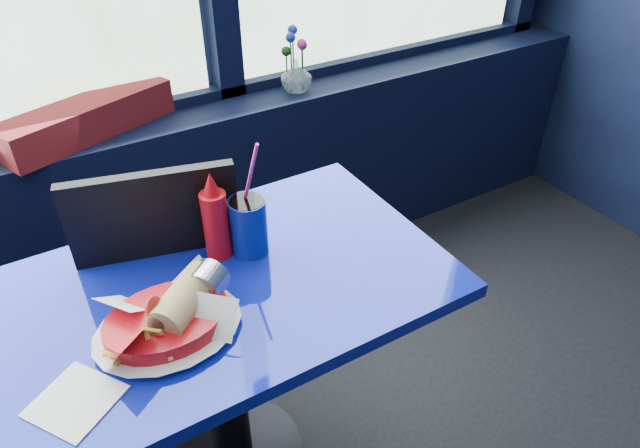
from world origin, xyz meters
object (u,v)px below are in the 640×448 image
(chair_near_back, at_px, (148,280))
(soda_cup, at_px, (249,225))
(near_table, at_px, (216,337))
(planter_box, at_px, (88,118))
(flower_vase, at_px, (296,72))
(ketchup_bottle, at_px, (215,220))
(food_basket, at_px, (169,318))

(chair_near_back, relative_size, soda_cup, 3.00)
(near_table, relative_size, planter_box, 2.01)
(chair_near_back, height_order, planter_box, chair_near_back)
(near_table, bearing_deg, flower_vase, 49.50)
(flower_vase, distance_m, ketchup_bottle, 0.97)
(flower_vase, height_order, soda_cup, soda_cup)
(flower_vase, distance_m, soda_cup, 0.94)
(flower_vase, height_order, ketchup_bottle, flower_vase)
(chair_near_back, bearing_deg, planter_box, -77.65)
(food_basket, xyz_separation_m, ketchup_bottle, (0.20, 0.20, 0.07))
(soda_cup, bearing_deg, flower_vase, 53.45)
(chair_near_back, bearing_deg, ketchup_bottle, 142.28)
(flower_vase, bearing_deg, planter_box, 177.24)
(near_table, relative_size, ketchup_bottle, 4.78)
(near_table, distance_m, chair_near_back, 0.33)
(planter_box, height_order, flower_vase, flower_vase)
(soda_cup, bearing_deg, near_table, -152.48)
(ketchup_bottle, bearing_deg, flower_vase, 48.84)
(planter_box, bearing_deg, near_table, -106.17)
(planter_box, distance_m, flower_vase, 0.78)
(near_table, bearing_deg, chair_near_back, 105.37)
(flower_vase, bearing_deg, chair_near_back, -146.96)
(chair_near_back, bearing_deg, soda_cup, 150.16)
(planter_box, xyz_separation_m, soda_cup, (0.22, -0.80, -0.03))
(near_table, height_order, flower_vase, flower_vase)
(planter_box, distance_m, food_basket, 0.97)
(ketchup_bottle, bearing_deg, near_table, -125.54)
(flower_vase, bearing_deg, ketchup_bottle, -131.16)
(planter_box, bearing_deg, ketchup_bottle, -100.05)
(near_table, xyz_separation_m, chair_near_back, (-0.09, 0.32, 0.00))
(near_table, bearing_deg, planter_box, 94.27)
(flower_vase, bearing_deg, soda_cup, -126.55)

